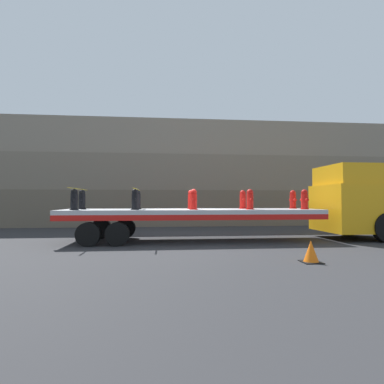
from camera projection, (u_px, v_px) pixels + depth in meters
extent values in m
plane|color=#2D2D30|center=(192.00, 241.00, 11.86)|extent=(120.00, 120.00, 0.00)
cube|color=#665B4C|center=(181.00, 208.00, 19.70)|extent=(60.00, 3.00, 2.24)
cube|color=#756B5B|center=(181.00, 174.00, 19.91)|extent=(60.00, 3.00, 2.24)
cube|color=gray|center=(181.00, 141.00, 20.12)|extent=(60.00, 3.00, 2.24)
cube|color=orange|center=(355.00, 208.00, 12.55)|extent=(2.76, 2.55, 1.93)
cube|color=orange|center=(348.00, 176.00, 12.56)|extent=(1.93, 2.34, 0.80)
cube|color=black|center=(371.00, 199.00, 12.64)|extent=(1.10, 2.24, 1.08)
cylinder|color=black|center=(348.00, 223.00, 13.78)|extent=(1.14, 0.28, 1.14)
cube|color=#B2B2B7|center=(192.00, 211.00, 11.90)|extent=(10.01, 2.41, 0.16)
cube|color=red|center=(195.00, 217.00, 10.73)|extent=(10.01, 0.08, 0.20)
cube|color=red|center=(190.00, 214.00, 13.05)|extent=(10.01, 0.08, 0.20)
cylinder|color=black|center=(117.00, 234.00, 10.51)|extent=(0.84, 0.30, 0.84)
cylinder|color=black|center=(125.00, 228.00, 12.71)|extent=(0.84, 0.30, 0.84)
cylinder|color=black|center=(88.00, 234.00, 10.41)|extent=(0.84, 0.30, 0.84)
cylinder|color=black|center=(101.00, 228.00, 12.62)|extent=(0.84, 0.30, 0.84)
cylinder|color=black|center=(74.00, 210.00, 10.95)|extent=(0.32, 0.32, 0.03)
cylinder|color=black|center=(74.00, 202.00, 10.96)|extent=(0.26, 0.26, 0.61)
sphere|color=black|center=(74.00, 192.00, 10.97)|extent=(0.24, 0.24, 0.24)
cylinder|color=black|center=(73.00, 200.00, 10.76)|extent=(0.12, 0.14, 0.12)
cylinder|color=black|center=(76.00, 200.00, 11.16)|extent=(0.12, 0.14, 0.12)
cylinder|color=black|center=(82.00, 209.00, 12.01)|extent=(0.32, 0.32, 0.03)
cylinder|color=black|center=(82.00, 202.00, 12.01)|extent=(0.26, 0.26, 0.61)
sphere|color=black|center=(82.00, 193.00, 12.02)|extent=(0.24, 0.24, 0.24)
cylinder|color=black|center=(81.00, 200.00, 11.82)|extent=(0.12, 0.14, 0.12)
cylinder|color=black|center=(83.00, 200.00, 12.21)|extent=(0.12, 0.14, 0.12)
cylinder|color=black|center=(135.00, 209.00, 11.16)|extent=(0.32, 0.32, 0.03)
cylinder|color=black|center=(135.00, 202.00, 11.17)|extent=(0.26, 0.26, 0.61)
sphere|color=black|center=(135.00, 192.00, 11.18)|extent=(0.24, 0.24, 0.24)
cylinder|color=black|center=(135.00, 200.00, 10.97)|extent=(0.12, 0.14, 0.12)
cylinder|color=black|center=(136.00, 200.00, 11.37)|extent=(0.12, 0.14, 0.12)
cylinder|color=black|center=(137.00, 209.00, 12.22)|extent=(0.32, 0.32, 0.03)
cylinder|color=black|center=(137.00, 202.00, 12.22)|extent=(0.26, 0.26, 0.61)
sphere|color=black|center=(137.00, 193.00, 12.23)|extent=(0.24, 0.24, 0.24)
cylinder|color=black|center=(137.00, 200.00, 12.03)|extent=(0.12, 0.14, 0.12)
cylinder|color=black|center=(138.00, 200.00, 12.42)|extent=(0.12, 0.14, 0.12)
cylinder|color=red|center=(194.00, 209.00, 11.37)|extent=(0.32, 0.32, 0.03)
cylinder|color=red|center=(194.00, 202.00, 11.38)|extent=(0.26, 0.26, 0.61)
sphere|color=red|center=(194.00, 192.00, 11.39)|extent=(0.24, 0.24, 0.24)
cylinder|color=red|center=(194.00, 200.00, 11.18)|extent=(0.12, 0.14, 0.12)
cylinder|color=red|center=(193.00, 200.00, 11.58)|extent=(0.12, 0.14, 0.12)
cylinder|color=red|center=(191.00, 208.00, 12.42)|extent=(0.32, 0.32, 0.03)
cylinder|color=red|center=(191.00, 202.00, 12.43)|extent=(0.26, 0.26, 0.61)
sphere|color=red|center=(191.00, 193.00, 12.44)|extent=(0.24, 0.24, 0.24)
cylinder|color=red|center=(191.00, 200.00, 12.24)|extent=(0.12, 0.14, 0.12)
cylinder|color=red|center=(191.00, 200.00, 12.63)|extent=(0.12, 0.14, 0.12)
cylinder|color=red|center=(250.00, 209.00, 11.58)|extent=(0.32, 0.32, 0.03)
cylinder|color=red|center=(250.00, 202.00, 11.59)|extent=(0.26, 0.26, 0.61)
sphere|color=red|center=(250.00, 192.00, 11.60)|extent=(0.24, 0.24, 0.24)
cylinder|color=red|center=(251.00, 200.00, 11.39)|extent=(0.12, 0.14, 0.12)
cylinder|color=red|center=(249.00, 200.00, 11.79)|extent=(0.12, 0.14, 0.12)
cylinder|color=red|center=(243.00, 208.00, 12.63)|extent=(0.32, 0.32, 0.03)
cylinder|color=red|center=(243.00, 201.00, 12.64)|extent=(0.26, 0.26, 0.61)
sphere|color=red|center=(243.00, 193.00, 12.65)|extent=(0.24, 0.24, 0.24)
cylinder|color=red|center=(244.00, 200.00, 12.45)|extent=(0.12, 0.14, 0.12)
cylinder|color=red|center=(242.00, 200.00, 12.84)|extent=(0.12, 0.14, 0.12)
cylinder|color=red|center=(305.00, 209.00, 11.79)|extent=(0.32, 0.32, 0.03)
cylinder|color=red|center=(304.00, 202.00, 11.80)|extent=(0.26, 0.26, 0.61)
sphere|color=red|center=(304.00, 192.00, 11.81)|extent=(0.24, 0.24, 0.24)
cylinder|color=red|center=(307.00, 200.00, 11.60)|extent=(0.12, 0.14, 0.12)
cylinder|color=red|center=(302.00, 200.00, 12.00)|extent=(0.12, 0.14, 0.12)
cylinder|color=red|center=(293.00, 208.00, 12.84)|extent=(0.32, 0.32, 0.03)
cylinder|color=red|center=(293.00, 201.00, 12.85)|extent=(0.26, 0.26, 0.61)
sphere|color=red|center=(293.00, 193.00, 12.86)|extent=(0.24, 0.24, 0.24)
cylinder|color=red|center=(295.00, 200.00, 12.66)|extent=(0.12, 0.14, 0.12)
cylinder|color=red|center=(291.00, 200.00, 13.05)|extent=(0.12, 0.14, 0.12)
cube|color=yellow|center=(78.00, 189.00, 11.50)|extent=(0.05, 2.61, 0.01)
cube|color=yellow|center=(136.00, 189.00, 11.71)|extent=(0.05, 2.61, 0.01)
cube|color=black|center=(311.00, 262.00, 7.72)|extent=(0.49, 0.49, 0.03)
cone|color=orange|center=(311.00, 251.00, 7.73)|extent=(0.38, 0.38, 0.54)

